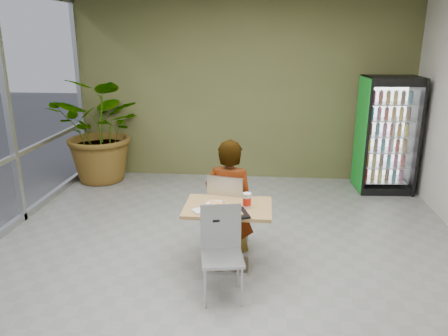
{
  "coord_description": "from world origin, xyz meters",
  "views": [
    {
      "loc": [
        0.41,
        -4.33,
        2.55
      ],
      "look_at": [
        -0.06,
        0.72,
        1.0
      ],
      "focal_mm": 35.0,
      "sensor_mm": 36.0,
      "label": 1
    }
  ],
  "objects_px": {
    "chair_near": "(222,244)",
    "soda_cup": "(247,201)",
    "chair_far": "(227,206)",
    "seated_woman": "(229,207)",
    "cafeteria_tray": "(229,214)",
    "potted_plant": "(103,130)",
    "beverage_fridge": "(387,135)",
    "dining_table": "(228,224)"
  },
  "relations": [
    {
      "from": "chair_far",
      "to": "beverage_fridge",
      "type": "xyz_separation_m",
      "value": [
        2.45,
        2.44,
        0.38
      ]
    },
    {
      "from": "soda_cup",
      "to": "potted_plant",
      "type": "height_order",
      "value": "potted_plant"
    },
    {
      "from": "cafeteria_tray",
      "to": "seated_woman",
      "type": "bearing_deg",
      "value": 93.88
    },
    {
      "from": "cafeteria_tray",
      "to": "potted_plant",
      "type": "relative_size",
      "value": 0.21
    },
    {
      "from": "soda_cup",
      "to": "beverage_fridge",
      "type": "height_order",
      "value": "beverage_fridge"
    },
    {
      "from": "chair_near",
      "to": "soda_cup",
      "type": "bearing_deg",
      "value": 54.87
    },
    {
      "from": "chair_far",
      "to": "seated_woman",
      "type": "xyz_separation_m",
      "value": [
        0.02,
        0.05,
        -0.03
      ]
    },
    {
      "from": "dining_table",
      "to": "seated_woman",
      "type": "bearing_deg",
      "value": 92.63
    },
    {
      "from": "dining_table",
      "to": "soda_cup",
      "type": "relative_size",
      "value": 5.77
    },
    {
      "from": "seated_woman",
      "to": "beverage_fridge",
      "type": "height_order",
      "value": "beverage_fridge"
    },
    {
      "from": "chair_far",
      "to": "seated_woman",
      "type": "relative_size",
      "value": 0.58
    },
    {
      "from": "chair_near",
      "to": "seated_woman",
      "type": "bearing_deg",
      "value": 80.13
    },
    {
      "from": "chair_far",
      "to": "potted_plant",
      "type": "relative_size",
      "value": 0.52
    },
    {
      "from": "dining_table",
      "to": "chair_near",
      "type": "distance_m",
      "value": 0.52
    },
    {
      "from": "beverage_fridge",
      "to": "chair_near",
      "type": "bearing_deg",
      "value": -129.34
    },
    {
      "from": "chair_far",
      "to": "seated_woman",
      "type": "bearing_deg",
      "value": -100.92
    },
    {
      "from": "seated_woman",
      "to": "potted_plant",
      "type": "bearing_deg",
      "value": -32.86
    },
    {
      "from": "dining_table",
      "to": "chair_far",
      "type": "distance_m",
      "value": 0.42
    },
    {
      "from": "chair_far",
      "to": "chair_near",
      "type": "bearing_deg",
      "value": 103.41
    },
    {
      "from": "dining_table",
      "to": "potted_plant",
      "type": "bearing_deg",
      "value": 130.33
    },
    {
      "from": "beverage_fridge",
      "to": "potted_plant",
      "type": "distance_m",
      "value": 4.87
    },
    {
      "from": "cafeteria_tray",
      "to": "beverage_fridge",
      "type": "height_order",
      "value": "beverage_fridge"
    },
    {
      "from": "dining_table",
      "to": "seated_woman",
      "type": "relative_size",
      "value": 0.57
    },
    {
      "from": "soda_cup",
      "to": "cafeteria_tray",
      "type": "bearing_deg",
      "value": -128.47
    },
    {
      "from": "soda_cup",
      "to": "potted_plant",
      "type": "distance_m",
      "value": 3.97
    },
    {
      "from": "chair_near",
      "to": "beverage_fridge",
      "type": "xyz_separation_m",
      "value": [
        2.43,
        3.37,
        0.41
      ]
    },
    {
      "from": "seated_woman",
      "to": "beverage_fridge",
      "type": "xyz_separation_m",
      "value": [
        2.43,
        2.39,
        0.41
      ]
    },
    {
      "from": "beverage_fridge",
      "to": "chair_far",
      "type": "bearing_deg",
      "value": -138.78
    },
    {
      "from": "seated_woman",
      "to": "cafeteria_tray",
      "type": "bearing_deg",
      "value": 105.89
    },
    {
      "from": "cafeteria_tray",
      "to": "potted_plant",
      "type": "xyz_separation_m",
      "value": [
        -2.49,
        3.16,
        0.17
      ]
    },
    {
      "from": "dining_table",
      "to": "chair_near",
      "type": "height_order",
      "value": "chair_near"
    },
    {
      "from": "beverage_fridge",
      "to": "dining_table",
      "type": "bearing_deg",
      "value": -133.73
    },
    {
      "from": "seated_woman",
      "to": "potted_plant",
      "type": "xyz_separation_m",
      "value": [
        -2.45,
        2.43,
        0.39
      ]
    },
    {
      "from": "chair_near",
      "to": "beverage_fridge",
      "type": "height_order",
      "value": "beverage_fridge"
    },
    {
      "from": "soda_cup",
      "to": "beverage_fridge",
      "type": "relative_size",
      "value": 0.09
    },
    {
      "from": "seated_woman",
      "to": "chair_far",
      "type": "bearing_deg",
      "value": 79.08
    },
    {
      "from": "dining_table",
      "to": "chair_far",
      "type": "bearing_deg",
      "value": 95.84
    },
    {
      "from": "seated_woman",
      "to": "soda_cup",
      "type": "bearing_deg",
      "value": 126.69
    },
    {
      "from": "chair_far",
      "to": "potted_plant",
      "type": "height_order",
      "value": "potted_plant"
    },
    {
      "from": "cafeteria_tray",
      "to": "beverage_fridge",
      "type": "bearing_deg",
      "value": 52.65
    },
    {
      "from": "potted_plant",
      "to": "beverage_fridge",
      "type": "bearing_deg",
      "value": -0.58
    },
    {
      "from": "chair_near",
      "to": "seated_woman",
      "type": "distance_m",
      "value": 0.99
    }
  ]
}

